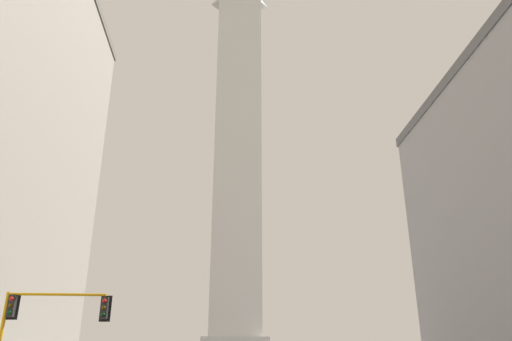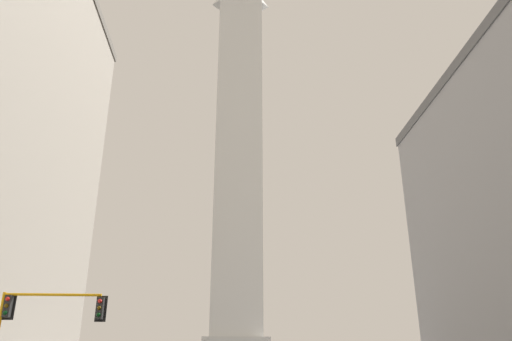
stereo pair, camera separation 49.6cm
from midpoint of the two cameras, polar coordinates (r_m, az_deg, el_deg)
obelisk at (r=78.67m, az=-1.86°, el=1.93°), size 8.93×8.93×70.70m
traffic_light_mid_left at (r=28.70m, az=-23.40°, el=-15.38°), size 5.45×0.51×5.78m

